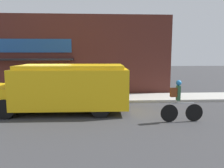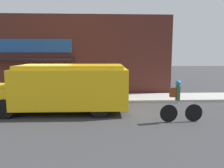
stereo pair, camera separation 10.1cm
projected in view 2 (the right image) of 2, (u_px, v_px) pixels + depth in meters
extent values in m
plane|color=#38383A|center=(49.00, 104.00, 11.79)|extent=(70.00, 70.00, 0.00)
cube|color=#ADAAA3|center=(53.00, 99.00, 12.85)|extent=(28.00, 2.15, 0.15)
cube|color=#4C231E|center=(56.00, 56.00, 13.82)|extent=(14.86, 0.18, 5.14)
cube|color=#1E4C93|center=(35.00, 46.00, 13.56)|extent=(4.59, 0.05, 0.84)
cube|color=black|center=(34.00, 59.00, 13.31)|extent=(4.82, 0.79, 0.10)
cube|color=yellow|center=(72.00, 87.00, 10.08)|extent=(5.08, 2.35, 1.74)
cube|color=yellow|center=(2.00, 96.00, 10.03)|extent=(1.39, 2.11, 0.96)
cube|color=yellow|center=(71.00, 67.00, 9.95)|extent=(4.67, 2.16, 0.17)
cube|color=red|center=(49.00, 82.00, 11.39)|extent=(0.03, 0.44, 0.44)
cylinder|color=black|center=(22.00, 99.00, 11.06)|extent=(0.84, 0.27, 0.84)
cylinder|color=black|center=(5.00, 109.00, 9.13)|extent=(0.84, 0.27, 0.84)
cylinder|color=black|center=(101.00, 99.00, 11.19)|extent=(0.84, 0.27, 0.84)
cylinder|color=black|center=(100.00, 108.00, 9.26)|extent=(0.84, 0.27, 0.84)
cylinder|color=black|center=(194.00, 113.00, 8.74)|extent=(0.71, 0.06, 0.71)
cylinder|color=black|center=(169.00, 113.00, 8.66)|extent=(0.71, 0.06, 0.71)
cylinder|color=#999EA3|center=(182.00, 103.00, 8.64)|extent=(0.98, 0.06, 0.04)
cylinder|color=#999EA3|center=(177.00, 102.00, 8.62)|extent=(0.04, 0.04, 0.12)
cube|color=#2D5B38|center=(178.00, 93.00, 8.57)|extent=(0.13, 0.20, 0.58)
sphere|color=#2375B7|center=(178.00, 83.00, 8.52)|extent=(0.22, 0.22, 0.22)
cube|color=brown|center=(173.00, 92.00, 8.55)|extent=(0.26, 0.15, 0.36)
cylinder|color=#2D5138|center=(70.00, 91.00, 12.83)|extent=(0.59, 0.59, 0.71)
cylinder|color=black|center=(70.00, 85.00, 12.78)|extent=(0.60, 0.60, 0.04)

